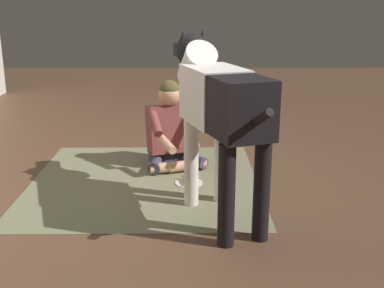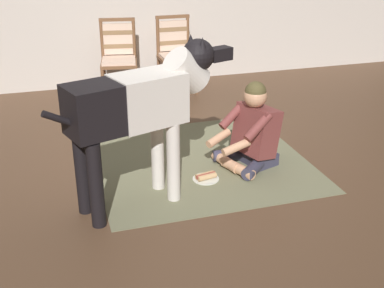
# 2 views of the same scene
# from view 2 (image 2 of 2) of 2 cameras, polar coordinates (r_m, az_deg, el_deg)

# --- Properties ---
(ground_plane) EXTENTS (15.28, 15.28, 0.00)m
(ground_plane) POSITION_cam_2_polar(r_m,az_deg,el_deg) (4.78, -1.06, -1.91)
(ground_plane) COLOR brown
(area_rug) EXTENTS (1.98, 1.94, 0.01)m
(area_rug) POSITION_cam_2_polar(r_m,az_deg,el_deg) (4.77, 0.86, -1.91)
(area_rug) COLOR #707053
(area_rug) RESTS_ON ground
(dining_chair_left_of_pair) EXTENTS (0.53, 0.53, 0.98)m
(dining_chair_left_of_pair) POSITION_cam_2_polar(r_m,az_deg,el_deg) (6.62, -8.40, 10.17)
(dining_chair_left_of_pair) COLOR brown
(dining_chair_left_of_pair) RESTS_ON ground
(dining_chair_right_of_pair) EXTENTS (0.46, 0.47, 0.98)m
(dining_chair_right_of_pair) POSITION_cam_2_polar(r_m,az_deg,el_deg) (6.77, -1.91, 10.72)
(dining_chair_right_of_pair) COLOR brown
(dining_chair_right_of_pair) RESTS_ON ground
(person_sitting_on_floor) EXTENTS (0.70, 0.60, 0.81)m
(person_sitting_on_floor) POSITION_cam_2_polar(r_m,az_deg,el_deg) (4.59, 6.86, 1.33)
(person_sitting_on_floor) COLOR #37364B
(person_sitting_on_floor) RESTS_ON ground
(large_dog) EXTENTS (1.55, 0.66, 1.29)m
(large_dog) POSITION_cam_2_polar(r_m,az_deg,el_deg) (3.78, -5.86, 4.46)
(large_dog) COLOR silver
(large_dog) RESTS_ON ground
(hot_dog_on_plate) EXTENTS (0.23, 0.23, 0.06)m
(hot_dog_on_plate) POSITION_cam_2_polar(r_m,az_deg,el_deg) (4.42, 1.60, -3.80)
(hot_dog_on_plate) COLOR silver
(hot_dog_on_plate) RESTS_ON ground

